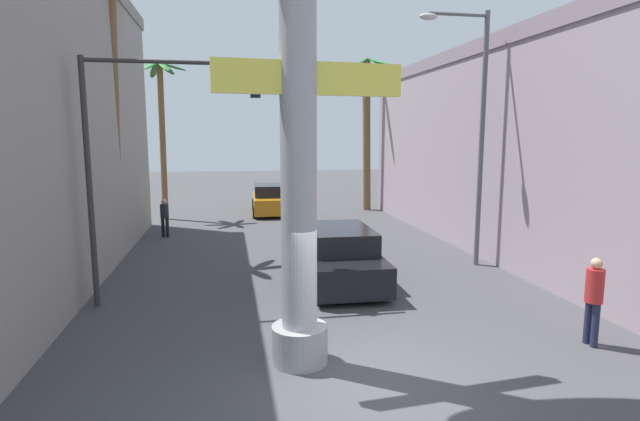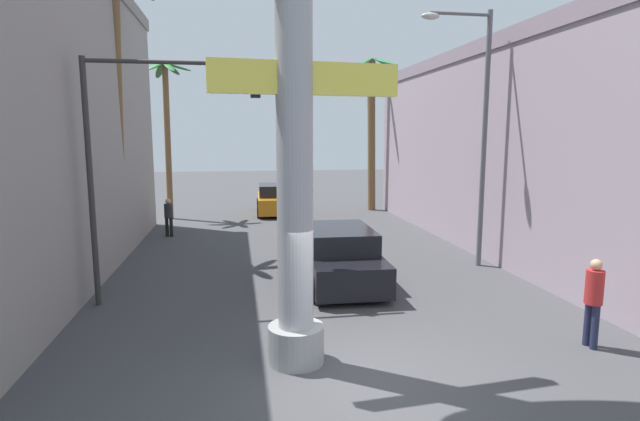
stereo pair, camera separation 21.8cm
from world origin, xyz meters
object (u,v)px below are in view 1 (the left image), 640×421
Objects in this scene: street_lamp at (474,118)px; car_far at (270,200)px; pedestrian_far_left at (165,215)px; palm_tree_far_left at (161,118)px; car_lead at (338,256)px; neon_sign_pole at (298,63)px; pedestrian_by_sign at (594,295)px; traffic_light_mast at (149,134)px; palm_tree_mid_left at (113,88)px; palm_tree_far_right at (367,122)px.

street_lamp is 1.79× the size of car_far.
palm_tree_far_left is at bearing 96.23° from pedestrian_far_left.
car_far is 7.37m from pedestrian_far_left.
pedestrian_far_left is (0.52, -4.72, -4.09)m from palm_tree_far_left.
neon_sign_pole is at bearing -110.10° from car_lead.
traffic_light_mast is at bearing 154.35° from pedestrian_by_sign.
car_lead is 13.04m from car_far.
palm_tree_far_left is (-5.34, -0.85, 4.28)m from car_far.
street_lamp reaches higher than palm_tree_far_left.
car_lead is 0.52× the size of palm_tree_mid_left.
car_lead is 6.65m from pedestrian_by_sign.
street_lamp is 4.96× the size of pedestrian_far_left.
car_lead is 1.12× the size of car_far.
traffic_light_mast is at bearing -106.04° from car_far.
palm_tree_far_left is (0.56, 7.79, -0.70)m from palm_tree_mid_left.
car_far is at bearing 104.77° from pedestrian_by_sign.
street_lamp is 15.50m from palm_tree_far_left.
street_lamp is 12.64m from pedestrian_far_left.
car_lead is at bearing -63.07° from palm_tree_far_left.
traffic_light_mast is at bearing -84.74° from pedestrian_far_left.
palm_tree_mid_left reaches higher than car_far.
palm_tree_far_right is (0.08, 12.39, 0.20)m from street_lamp.
street_lamp is at bearing 43.20° from neon_sign_pole.
palm_tree_far_right reaches higher than traffic_light_mast.
traffic_light_mast is 6.07m from car_lead.
neon_sign_pole is at bearing -136.80° from street_lamp.
palm_tree_mid_left reaches higher than car_lead.
pedestrian_by_sign is at bearing -53.09° from car_lead.
street_lamp is (6.32, 5.94, -0.68)m from neon_sign_pole.
traffic_light_mast is 0.72× the size of palm_tree_far_right.
traffic_light_mast is at bearing -168.04° from street_lamp.
palm_tree_mid_left is 5.29× the size of pedestrian_by_sign.
palm_tree_mid_left is at bearing 117.65° from neon_sign_pole.
car_lead is at bearing 12.12° from traffic_light_mast.
neon_sign_pole is 10.59m from palm_tree_mid_left.
car_far is at bearing 55.67° from palm_tree_mid_left.
street_lamp is 12.39m from palm_tree_far_right.
palm_tree_far_right is at bearing 89.62° from street_lamp.
palm_tree_far_right is (4.57, 13.32, 4.15)m from car_lead.
car_far is at bearing 8.99° from palm_tree_far_left.
palm_tree_far_right reaches higher than street_lamp.
pedestrian_by_sign is (-0.50, -6.25, -3.64)m from street_lamp.
palm_tree_far_left is at bearing -171.01° from car_far.
pedestrian_by_sign reaches higher than car_lead.
car_far is (-5.33, 12.08, -3.95)m from street_lamp.
palm_tree_far_left is at bearing 133.54° from street_lamp.
car_far is at bearing 113.83° from street_lamp.
traffic_light_mast is (-3.06, 3.95, -1.19)m from neon_sign_pole.
palm_tree_mid_left is 14.45m from palm_tree_far_right.
neon_sign_pole is 1.25× the size of palm_tree_far_right.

